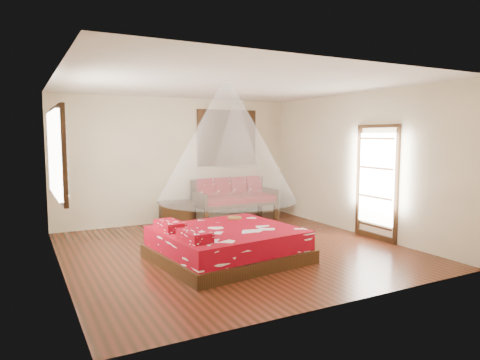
% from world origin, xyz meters
% --- Properties ---
extents(room, '(5.54, 5.54, 2.84)m').
position_xyz_m(room, '(0.00, 0.00, 1.40)').
color(room, '#32180B').
rests_on(room, ground).
extents(bed, '(2.34, 2.16, 0.64)m').
position_xyz_m(bed, '(-0.39, -0.52, 0.25)').
color(bed, black).
rests_on(bed, floor).
extents(daybed, '(1.90, 0.84, 0.97)m').
position_xyz_m(daybed, '(1.22, 2.39, 0.52)').
color(daybed, black).
rests_on(daybed, floor).
extents(storage_chest, '(0.80, 0.64, 0.50)m').
position_xyz_m(storage_chest, '(-0.18, 2.45, 0.26)').
color(storage_chest, black).
rests_on(storage_chest, floor).
extents(shutter_panel, '(1.52, 0.06, 1.32)m').
position_xyz_m(shutter_panel, '(1.22, 2.72, 1.90)').
color(shutter_panel, black).
rests_on(shutter_panel, wall_back).
extents(window_left, '(0.10, 1.74, 1.34)m').
position_xyz_m(window_left, '(-2.71, 0.20, 1.70)').
color(window_left, black).
rests_on(window_left, wall_left).
extents(glazed_door, '(0.08, 1.02, 2.16)m').
position_xyz_m(glazed_door, '(2.72, -0.60, 1.07)').
color(glazed_door, black).
rests_on(glazed_door, floor).
extents(wine_tray, '(0.25, 0.25, 0.20)m').
position_xyz_m(wine_tray, '(0.09, 0.14, 0.55)').
color(wine_tray, brown).
rests_on(wine_tray, bed).
extents(mosquito_net_main, '(2.17, 2.17, 1.80)m').
position_xyz_m(mosquito_net_main, '(-0.37, -0.52, 1.85)').
color(mosquito_net_main, white).
rests_on(mosquito_net_main, ceiling).
extents(mosquito_net_daybed, '(1.03, 1.03, 1.50)m').
position_xyz_m(mosquito_net_daybed, '(1.22, 2.25, 2.00)').
color(mosquito_net_daybed, white).
rests_on(mosquito_net_daybed, ceiling).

